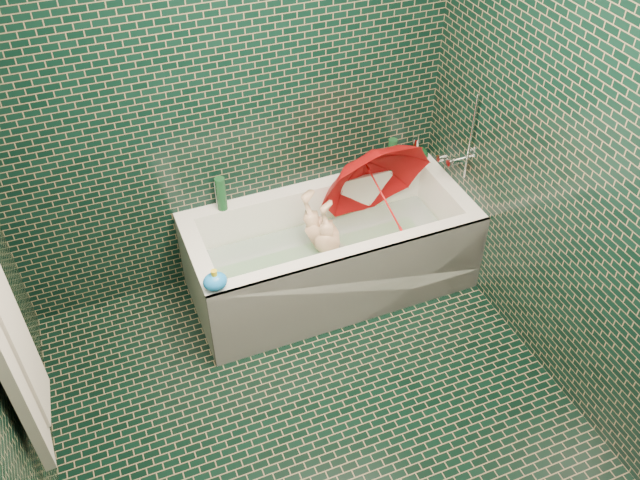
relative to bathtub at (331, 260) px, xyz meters
name	(u,v)px	position (x,y,z in m)	size (l,w,h in m)	color
floor	(327,437)	(-0.45, -1.01, -0.21)	(2.80, 2.80, 0.00)	black
wall_back	(228,94)	(-0.45, 0.39, 1.04)	(2.80, 2.80, 0.00)	black
wall_right	(597,183)	(0.85, -1.01, 1.04)	(2.80, 2.80, 0.00)	black
bathtub	(331,260)	(0.00, 0.00, 0.00)	(1.70, 0.75, 0.55)	white
bath_mat	(330,265)	(0.00, 0.02, -0.06)	(1.35, 0.47, 0.01)	green
water	(330,248)	(0.00, 0.02, 0.09)	(1.48, 0.53, 0.00)	silver
towel	(8,344)	(-1.69, -0.77, 0.82)	(0.08, 0.44, 1.12)	#BBB6AD
faucet	(458,155)	(0.81, 0.01, 0.56)	(0.18, 0.19, 0.55)	silver
child	(328,246)	(-0.02, 0.03, 0.10)	(0.30, 0.19, 0.81)	#DEB18A
umbrella	(384,198)	(0.35, 0.03, 0.36)	(0.69, 0.69, 0.60)	red
soap_bottle_a	(411,160)	(0.70, 0.35, 0.34)	(0.10, 0.10, 0.25)	white
soap_bottle_b	(412,162)	(0.70, 0.33, 0.34)	(0.09, 0.09, 0.20)	#541E72
soap_bottle_c	(425,159)	(0.79, 0.33, 0.34)	(0.13, 0.13, 0.17)	#12411F
bottle_right_tall	(392,154)	(0.54, 0.32, 0.45)	(0.06, 0.06, 0.22)	#12411F
bottle_right_pump	(415,149)	(0.72, 0.34, 0.42)	(0.05, 0.05, 0.17)	silver
bottle_left_tall	(221,194)	(-0.56, 0.33, 0.45)	(0.06, 0.06, 0.22)	#12411F
bottle_left_short	(220,195)	(-0.57, 0.35, 0.43)	(0.05, 0.05, 0.18)	white
rubber_duck	(396,161)	(0.58, 0.34, 0.38)	(0.10, 0.07, 0.08)	yellow
bath_toy	(215,281)	(-0.78, -0.31, 0.39)	(0.15, 0.13, 0.13)	#1B89FA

